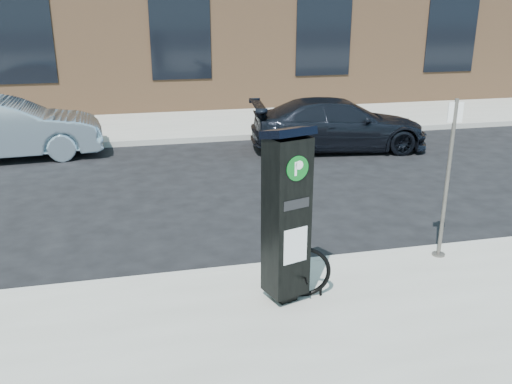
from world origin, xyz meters
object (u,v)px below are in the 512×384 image
object	(u,v)px
sign_pole	(447,181)
car_dark	(339,124)
car_silver	(5,129)
bike_rack	(304,272)
parking_kiosk	(286,214)

from	to	relation	value
sign_pole	car_dark	bearing A→B (deg)	92.46
car_silver	sign_pole	bearing A→B (deg)	-140.55
sign_pole	bike_rack	xyz separation A→B (m)	(-2.29, -0.67, -0.81)
parking_kiosk	sign_pole	world-z (taller)	sign_pole
car_silver	car_dark	bearing A→B (deg)	-100.75
parking_kiosk	car_dark	size ratio (longest dim) A/B	0.48
sign_pole	car_dark	distance (m)	6.82
parking_kiosk	sign_pole	bearing A→B (deg)	-2.18
bike_rack	car_dark	size ratio (longest dim) A/B	0.15
bike_rack	car_dark	world-z (taller)	car_dark
car_silver	car_dark	xyz separation A→B (m)	(8.33, -0.99, -0.09)
bike_rack	car_dark	bearing A→B (deg)	76.53
parking_kiosk	bike_rack	bearing A→B (deg)	-13.24
parking_kiosk	sign_pole	xyz separation A→B (m)	(2.53, 0.69, 0.01)
parking_kiosk	car_dark	world-z (taller)	parking_kiosk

